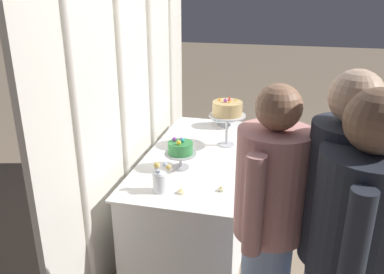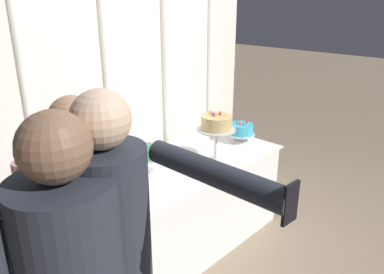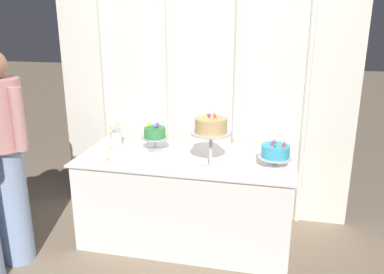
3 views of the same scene
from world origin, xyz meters
name	(u,v)px [view 1 (image 1 of 3)]	position (x,y,z in m)	size (l,w,h in m)	color
ground_plane	(212,235)	(0.00, 0.00, 0.00)	(24.00, 24.00, 0.00)	gray
draped_curtain	(134,73)	(0.00, 0.64, 1.36)	(2.73, 0.16, 2.49)	white
cake_table	(200,195)	(0.00, 0.10, 0.37)	(1.74, 0.83, 0.75)	white
cake_display_leftmost	(180,149)	(-0.30, 0.19, 0.89)	(0.23, 0.23, 0.24)	#B2B2B7
cake_display_center	(227,110)	(0.22, -0.07, 1.05)	(0.30, 0.30, 0.42)	silver
cake_display_rightmost	(224,115)	(0.70, 0.03, 0.86)	(0.25, 0.25, 0.21)	silver
flower_vase	(160,180)	(-0.66, 0.22, 0.83)	(0.10, 0.13, 0.20)	silver
tealight_far_left	(181,192)	(-0.66, 0.08, 0.76)	(0.05, 0.05, 0.03)	beige
tealight_near_left	(221,190)	(-0.57, -0.16, 0.76)	(0.04, 0.04, 0.03)	beige
guest_man_dark_suit	(268,237)	(-1.22, -0.50, 0.89)	(0.48, 0.41, 1.63)	#93ADD6
guest_girl_blue_dress	(337,240)	(-1.27, -0.79, 0.96)	(0.44, 0.84, 1.71)	#93ADD6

